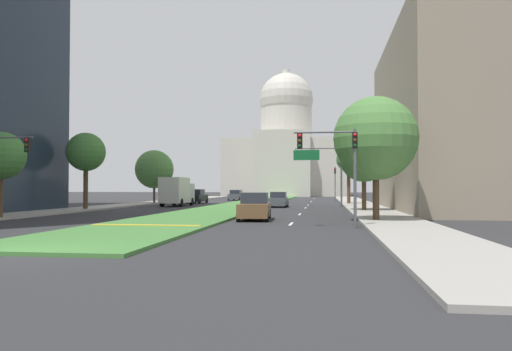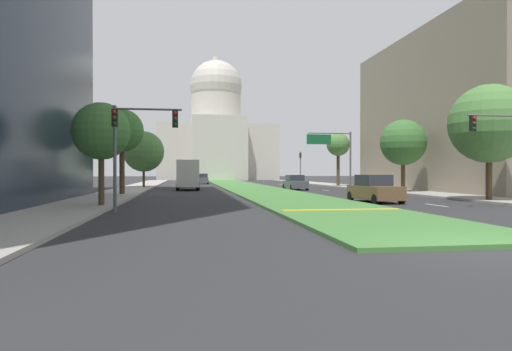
{
  "view_description": "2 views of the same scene",
  "coord_description": "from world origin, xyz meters",
  "px_view_note": "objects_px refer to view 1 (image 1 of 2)",
  "views": [
    {
      "loc": [
        9.23,
        -13.98,
        2.16
      ],
      "look_at": [
        0.36,
        48.93,
        3.64
      ],
      "focal_mm": 34.23,
      "sensor_mm": 36.0,
      "label": 1
    },
    {
      "loc": [
        -7.36,
        -10.59,
        2.01
      ],
      "look_at": [
        0.75,
        42.7,
        1.52
      ],
      "focal_mm": 32.01,
      "sensor_mm": 36.0,
      "label": 2
    }
  ],
  "objects_px": {
    "traffic_light_far_right": "(335,179)",
    "overhead_guide_sign": "(323,164)",
    "sedan_distant": "(197,197)",
    "box_truck_delivery": "(177,191)",
    "street_tree_left_far": "(154,169)",
    "traffic_light_near_right": "(339,156)",
    "sedan_midblock": "(278,200)",
    "street_tree_right_far": "(349,160)",
    "sedan_lead_stopped": "(255,207)",
    "street_tree_right_near": "(376,139)",
    "street_tree_left_near": "(1,156)",
    "street_tree_right_mid": "(364,158)",
    "street_tree_left_mid": "(86,152)",
    "sedan_far_horizon": "(236,195)",
    "capitol_building": "(286,151)"
  },
  "relations": [
    {
      "from": "street_tree_left_near",
      "to": "overhead_guide_sign",
      "type": "bearing_deg",
      "value": 47.68
    },
    {
      "from": "street_tree_left_mid",
      "to": "street_tree_right_mid",
      "type": "distance_m",
      "value": 25.33
    },
    {
      "from": "traffic_light_far_right",
      "to": "street_tree_left_near",
      "type": "relative_size",
      "value": 0.89
    },
    {
      "from": "street_tree_right_near",
      "to": "sedan_lead_stopped",
      "type": "xyz_separation_m",
      "value": [
        -7.66,
        0.7,
        -4.31
      ]
    },
    {
      "from": "overhead_guide_sign",
      "to": "street_tree_right_near",
      "type": "distance_m",
      "value": 22.3
    },
    {
      "from": "overhead_guide_sign",
      "to": "street_tree_left_near",
      "type": "distance_m",
      "value": 31.42
    },
    {
      "from": "street_tree_left_mid",
      "to": "sedan_lead_stopped",
      "type": "xyz_separation_m",
      "value": [
        17.37,
        -10.96,
        -4.51
      ]
    },
    {
      "from": "street_tree_right_near",
      "to": "street_tree_right_far",
      "type": "bearing_deg",
      "value": 90.43
    },
    {
      "from": "overhead_guide_sign",
      "to": "street_tree_right_mid",
      "type": "bearing_deg",
      "value": -69.6
    },
    {
      "from": "sedan_distant",
      "to": "sedan_far_horizon",
      "type": "distance_m",
      "value": 14.52
    },
    {
      "from": "street_tree_left_mid",
      "to": "street_tree_right_mid",
      "type": "height_order",
      "value": "street_tree_left_mid"
    },
    {
      "from": "sedan_lead_stopped",
      "to": "sedan_distant",
      "type": "height_order",
      "value": "sedan_distant"
    },
    {
      "from": "sedan_distant",
      "to": "box_truck_delivery",
      "type": "distance_m",
      "value": 9.81
    },
    {
      "from": "street_tree_left_near",
      "to": "box_truck_delivery",
      "type": "height_order",
      "value": "street_tree_left_near"
    },
    {
      "from": "sedan_distant",
      "to": "traffic_light_far_right",
      "type": "bearing_deg",
      "value": 33.7
    },
    {
      "from": "traffic_light_far_right",
      "to": "street_tree_right_mid",
      "type": "bearing_deg",
      "value": -86.7
    },
    {
      "from": "traffic_light_near_right",
      "to": "sedan_distant",
      "type": "distance_m",
      "value": 40.9
    },
    {
      "from": "street_tree_right_near",
      "to": "sedan_distant",
      "type": "bearing_deg",
      "value": 121.81
    },
    {
      "from": "traffic_light_near_right",
      "to": "sedan_lead_stopped",
      "type": "distance_m",
      "value": 8.18
    },
    {
      "from": "traffic_light_far_right",
      "to": "box_truck_delivery",
      "type": "height_order",
      "value": "traffic_light_far_right"
    },
    {
      "from": "street_tree_left_near",
      "to": "sedan_midblock",
      "type": "bearing_deg",
      "value": 53.64
    },
    {
      "from": "street_tree_right_near",
      "to": "sedan_distant",
      "type": "height_order",
      "value": "street_tree_right_near"
    },
    {
      "from": "traffic_light_far_right",
      "to": "street_tree_right_far",
      "type": "distance_m",
      "value": 14.85
    },
    {
      "from": "sedan_midblock",
      "to": "street_tree_right_near",
      "type": "bearing_deg",
      "value": -69.15
    },
    {
      "from": "overhead_guide_sign",
      "to": "street_tree_left_far",
      "type": "relative_size",
      "value": 0.94
    },
    {
      "from": "street_tree_left_mid",
      "to": "street_tree_left_far",
      "type": "distance_m",
      "value": 18.0
    },
    {
      "from": "traffic_light_far_right",
      "to": "sedan_distant",
      "type": "xyz_separation_m",
      "value": [
        -18.32,
        -12.22,
        -2.46
      ]
    },
    {
      "from": "street_tree_left_mid",
      "to": "sedan_distant",
      "type": "relative_size",
      "value": 1.69
    },
    {
      "from": "capitol_building",
      "to": "sedan_midblock",
      "type": "distance_m",
      "value": 66.8
    },
    {
      "from": "traffic_light_near_right",
      "to": "sedan_far_horizon",
      "type": "xyz_separation_m",
      "value": [
        -14.81,
        51.14,
        -3.01
      ]
    },
    {
      "from": "overhead_guide_sign",
      "to": "street_tree_left_mid",
      "type": "bearing_deg",
      "value": -154.49
    },
    {
      "from": "traffic_light_near_right",
      "to": "sedan_midblock",
      "type": "distance_m",
      "value": 26.66
    },
    {
      "from": "street_tree_right_far",
      "to": "overhead_guide_sign",
      "type": "bearing_deg",
      "value": -111.77
    },
    {
      "from": "traffic_light_near_right",
      "to": "traffic_light_far_right",
      "type": "relative_size",
      "value": 1.0
    },
    {
      "from": "traffic_light_near_right",
      "to": "street_tree_left_near",
      "type": "height_order",
      "value": "street_tree_left_near"
    },
    {
      "from": "traffic_light_far_right",
      "to": "street_tree_left_far",
      "type": "xyz_separation_m",
      "value": [
        -23.36,
        -14.63,
        1.12
      ]
    },
    {
      "from": "street_tree_left_near",
      "to": "sedan_midblock",
      "type": "relative_size",
      "value": 1.32
    },
    {
      "from": "street_tree_right_mid",
      "to": "street_tree_right_far",
      "type": "bearing_deg",
      "value": 91.65
    },
    {
      "from": "sedan_midblock",
      "to": "overhead_guide_sign",
      "type": "bearing_deg",
      "value": 11.71
    },
    {
      "from": "street_tree_right_far",
      "to": "street_tree_right_near",
      "type": "bearing_deg",
      "value": -89.57
    },
    {
      "from": "traffic_light_near_right",
      "to": "traffic_light_far_right",
      "type": "xyz_separation_m",
      "value": [
        0.84,
        49.08,
        -0.48
      ]
    },
    {
      "from": "street_tree_left_near",
      "to": "street_tree_right_near",
      "type": "height_order",
      "value": "street_tree_right_near"
    },
    {
      "from": "traffic_light_far_right",
      "to": "overhead_guide_sign",
      "type": "relative_size",
      "value": 0.8
    },
    {
      "from": "street_tree_left_near",
      "to": "sedan_lead_stopped",
      "type": "height_order",
      "value": "street_tree_left_near"
    },
    {
      "from": "overhead_guide_sign",
      "to": "sedan_far_horizon",
      "type": "height_order",
      "value": "overhead_guide_sign"
    },
    {
      "from": "traffic_light_near_right",
      "to": "box_truck_delivery",
      "type": "xyz_separation_m",
      "value": [
        -17.21,
        27.09,
        -2.12
      ]
    },
    {
      "from": "traffic_light_near_right",
      "to": "overhead_guide_sign",
      "type": "distance_m",
      "value": 26.9
    },
    {
      "from": "sedan_lead_stopped",
      "to": "box_truck_delivery",
      "type": "height_order",
      "value": "box_truck_delivery"
    },
    {
      "from": "street_tree_left_near",
      "to": "sedan_distant",
      "type": "height_order",
      "value": "street_tree_left_near"
    },
    {
      "from": "sedan_midblock",
      "to": "box_truck_delivery",
      "type": "height_order",
      "value": "box_truck_delivery"
    }
  ]
}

